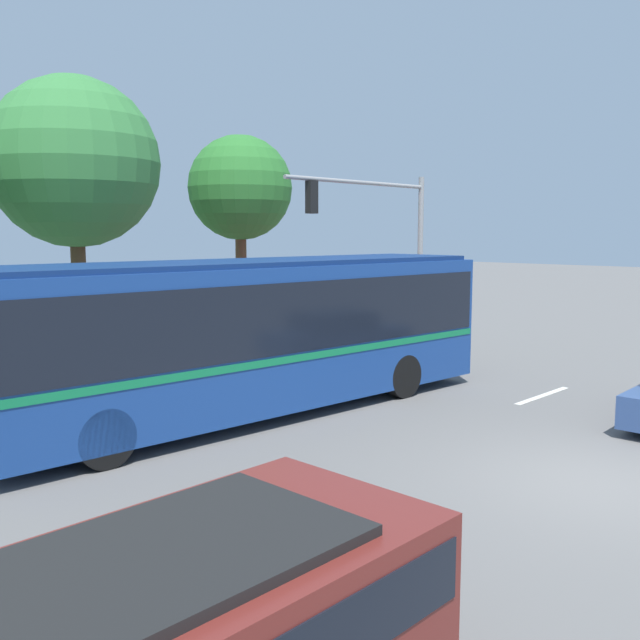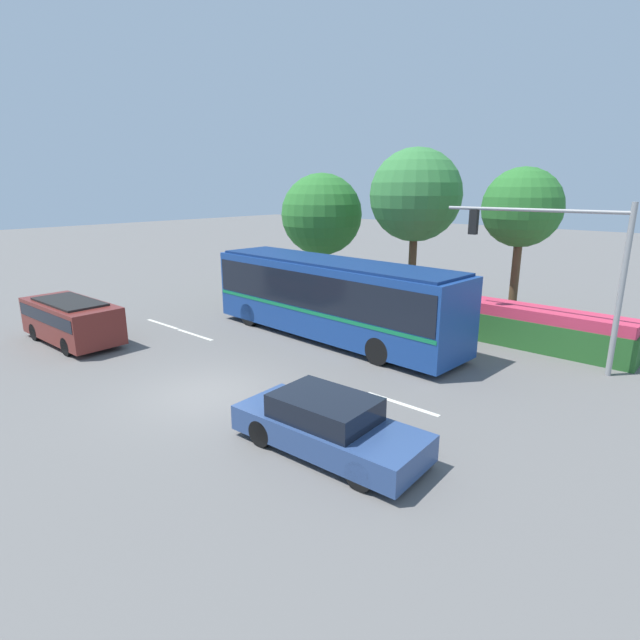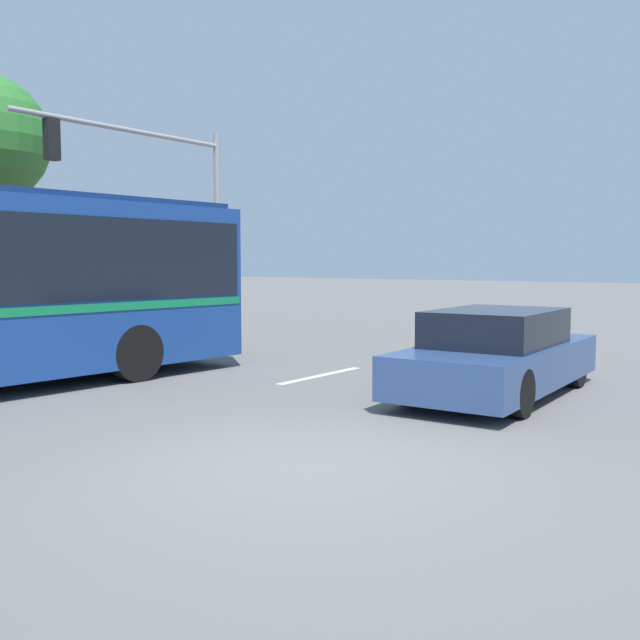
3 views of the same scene
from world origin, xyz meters
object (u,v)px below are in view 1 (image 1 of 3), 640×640
at_px(traffic_light_pole, 387,232).
at_px(street_tree_right, 240,189).
at_px(city_bus, 255,327).
at_px(street_tree_centre, 74,163).

xyz_separation_m(traffic_light_pole, street_tree_right, (-2.90, 3.62, 1.33)).
bearing_deg(city_bus, traffic_light_pole, -156.86).
distance_m(traffic_light_pole, street_tree_right, 4.82).
bearing_deg(traffic_light_pole, street_tree_centre, -25.96).
xyz_separation_m(city_bus, street_tree_centre, (-0.40, 6.83, 3.76)).
distance_m(city_bus, traffic_light_pole, 8.54).
relative_size(traffic_light_pole, street_tree_right, 0.90).
relative_size(city_bus, street_tree_centre, 1.49).
bearing_deg(street_tree_centre, city_bus, -86.68).
relative_size(city_bus, traffic_light_pole, 1.89).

